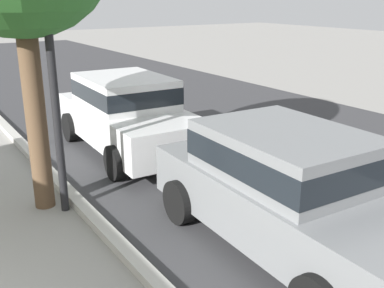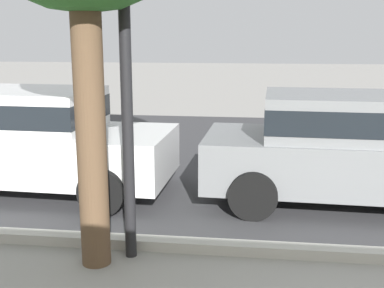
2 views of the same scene
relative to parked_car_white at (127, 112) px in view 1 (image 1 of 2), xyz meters
The scene contains 4 objects.
curb_stone 4.77m from the parked_car_white, 23.16° to the right, with size 60.00×0.20×0.12m, color #B2AFA8.
parked_car_white is the anchor object (origin of this frame).
parked_car_grey 4.65m from the parked_car_white, ahead, with size 4.16×2.04×1.56m.
lamp_post 3.37m from the parked_car_white, 45.31° to the right, with size 0.32×0.32×3.90m.
Camera 1 is at (4.01, 0.86, 3.11)m, focal length 42.26 mm.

